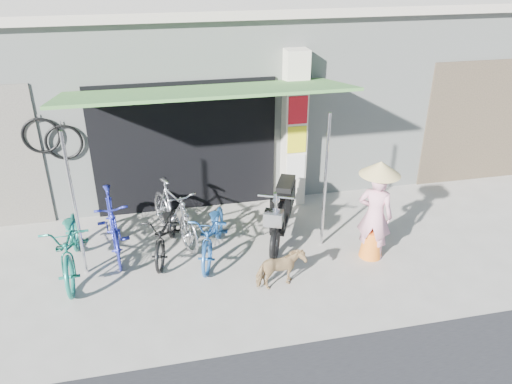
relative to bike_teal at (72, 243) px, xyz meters
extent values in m
plane|color=#A19B91|center=(3.16, -0.83, -0.51)|extent=(80.00, 80.00, 0.00)
cube|color=#AAB0A8|center=(3.16, 4.27, 1.24)|extent=(12.00, 5.00, 3.50)
cube|color=beige|center=(3.16, 4.27, 3.07)|extent=(12.30, 5.30, 0.16)
cube|color=black|center=(1.96, 1.75, 0.74)|extent=(3.40, 0.06, 2.50)
cube|color=black|center=(1.96, 1.76, 0.04)|extent=(3.06, 0.04, 1.10)
torus|color=black|center=(-0.14, 1.71, 1.04)|extent=(0.65, 0.05, 0.65)
cylinder|color=silver|center=(-0.14, 1.73, 1.36)|extent=(0.02, 0.02, 0.12)
torus|color=black|center=(-0.49, 1.71, 1.19)|extent=(0.65, 0.05, 0.65)
cylinder|color=silver|center=(-0.49, 1.73, 1.51)|extent=(0.02, 0.02, 0.12)
cube|color=beige|center=(4.01, 1.62, 0.99)|extent=(0.42, 0.42, 3.00)
cube|color=red|center=(4.01, 1.40, 1.44)|extent=(0.36, 0.02, 0.52)
cube|color=yellow|center=(4.01, 1.40, 0.87)|extent=(0.36, 0.02, 0.52)
cube|color=silver|center=(4.01, 1.40, 0.31)|extent=(0.36, 0.02, 0.50)
cube|color=#3C6D31|center=(2.26, 0.82, 2.04)|extent=(4.60, 1.88, 0.35)
cylinder|color=silver|center=(0.16, -0.08, 0.67)|extent=(0.05, 0.05, 2.36)
cylinder|color=silver|center=(4.06, -0.08, 0.67)|extent=(0.05, 0.05, 2.36)
cube|color=brown|center=(8.16, 1.76, 0.79)|extent=(2.60, 0.06, 2.60)
imported|color=#197260|center=(0.00, 0.00, 0.00)|extent=(0.76, 1.96, 1.02)
imported|color=navy|center=(0.60, 0.45, 0.03)|extent=(0.73, 1.85, 1.08)
imported|color=black|center=(1.46, 0.20, -0.10)|extent=(0.91, 1.65, 0.82)
imported|color=#A0A0A4|center=(1.62, 0.63, 0.02)|extent=(1.10, 1.81, 1.05)
imported|color=#21569B|center=(2.21, -0.02, -0.07)|extent=(1.09, 1.79, 0.89)
imported|color=tan|center=(3.06, -1.09, -0.20)|extent=(0.79, 0.49, 0.62)
torus|color=black|center=(3.16, -0.35, -0.22)|extent=(0.33, 0.58, 0.59)
torus|color=black|center=(3.74, 0.96, -0.22)|extent=(0.33, 0.58, 0.59)
cube|color=black|center=(3.45, 0.31, -0.13)|extent=(0.65, 1.06, 0.11)
cube|color=black|center=(3.61, 0.66, 0.11)|extent=(0.51, 0.67, 0.38)
cube|color=black|center=(3.61, 0.66, 0.34)|extent=(0.49, 0.66, 0.10)
cube|color=black|center=(3.25, -0.15, 0.18)|extent=(0.27, 0.20, 0.62)
cylinder|color=silver|center=(3.17, -0.32, 0.62)|extent=(0.54, 0.27, 0.04)
cube|color=silver|center=(3.09, -0.50, 0.36)|extent=(0.35, 0.32, 0.22)
imported|color=pink|center=(4.74, -0.60, 0.25)|extent=(0.66, 0.62, 1.52)
cone|color=orange|center=(4.74, -0.60, -0.28)|extent=(0.38, 0.38, 0.46)
cone|color=#D7BA73|center=(4.74, -0.60, 1.09)|extent=(0.64, 0.64, 0.22)
camera|label=1|loc=(1.39, -7.00, 4.16)|focal=35.00mm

